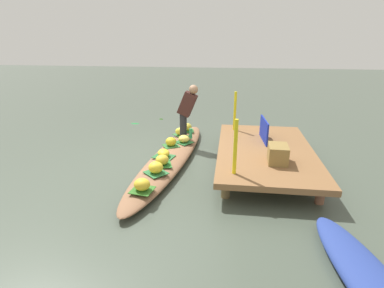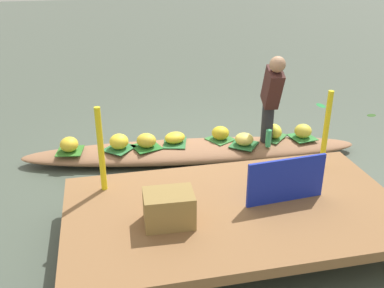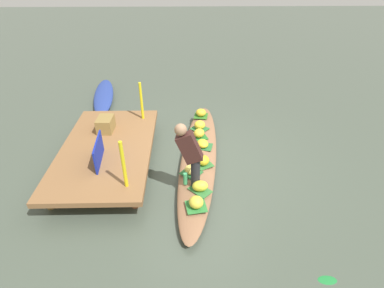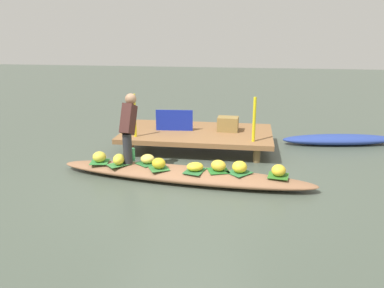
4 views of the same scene
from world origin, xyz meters
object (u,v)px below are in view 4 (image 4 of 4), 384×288
(banana_bunch_1, at_px, (279,170))
(banana_bunch_7, at_px, (119,159))
(banana_bunch_5, at_px, (195,167))
(banana_bunch_0, at_px, (99,157))
(water_bottle, at_px, (133,154))
(moored_boat, at_px, (339,139))
(vendor_person, at_px, (129,125))
(produce_crate, at_px, (228,124))
(banana_bunch_4, at_px, (218,165))
(market_banner, at_px, (174,120))
(banana_bunch_6, at_px, (147,159))
(vendor_boat, at_px, (183,174))
(banana_bunch_2, at_px, (159,163))
(banana_bunch_3, at_px, (240,167))

(banana_bunch_1, xyz_separation_m, banana_bunch_7, (-2.76, 0.14, 0.00))
(banana_bunch_5, xyz_separation_m, banana_bunch_7, (-1.38, 0.12, 0.02))
(banana_bunch_0, relative_size, banana_bunch_7, 0.88)
(banana_bunch_5, bearing_deg, water_bottle, 162.80)
(banana_bunch_5, height_order, water_bottle, water_bottle)
(moored_boat, bearing_deg, water_bottle, -159.41)
(banana_bunch_5, relative_size, banana_bunch_7, 1.04)
(vendor_person, height_order, water_bottle, vendor_person)
(banana_bunch_1, relative_size, banana_bunch_7, 0.92)
(moored_boat, relative_size, produce_crate, 5.82)
(banana_bunch_1, xyz_separation_m, banana_bunch_4, (-0.99, 0.09, -0.00))
(banana_bunch_1, xyz_separation_m, water_bottle, (-2.57, 0.40, 0.02))
(vendor_person, relative_size, market_banner, 1.53)
(banana_bunch_6, xyz_separation_m, market_banner, (0.16, 1.69, 0.32))
(banana_bunch_0, bearing_deg, banana_bunch_1, -4.08)
(banana_bunch_0, bearing_deg, banana_bunch_5, -6.39)
(banana_bunch_1, height_order, banana_bunch_7, banana_bunch_7)
(market_banner, bearing_deg, banana_bunch_1, -47.97)
(banana_bunch_1, distance_m, banana_bunch_5, 1.38)
(vendor_boat, bearing_deg, market_banner, 111.41)
(moored_boat, relative_size, banana_bunch_6, 10.44)
(banana_bunch_0, relative_size, banana_bunch_4, 0.93)
(water_bottle, bearing_deg, vendor_boat, -16.32)
(banana_bunch_0, bearing_deg, banana_bunch_6, 4.10)
(moored_boat, bearing_deg, banana_bunch_5, -146.13)
(banana_bunch_6, distance_m, vendor_person, 0.69)
(banana_bunch_2, bearing_deg, banana_bunch_3, 0.40)
(banana_bunch_3, relative_size, banana_bunch_7, 0.92)
(banana_bunch_4, bearing_deg, market_banner, 120.71)
(market_banner, bearing_deg, banana_bunch_7, -114.15)
(moored_boat, xyz_separation_m, produce_crate, (-2.48, -0.66, 0.43))
(vendor_boat, height_order, banana_bunch_7, banana_bunch_7)
(water_bottle, bearing_deg, banana_bunch_4, -11.04)
(vendor_boat, distance_m, banana_bunch_4, 0.65)
(banana_bunch_5, bearing_deg, banana_bunch_0, 173.61)
(vendor_person, bearing_deg, banana_bunch_1, -6.89)
(banana_bunch_0, bearing_deg, market_banner, 59.50)
(banana_bunch_7, relative_size, water_bottle, 1.17)
(banana_bunch_1, bearing_deg, produce_crate, 114.44)
(banana_bunch_6, bearing_deg, banana_bunch_0, -175.90)
(banana_bunch_4, relative_size, vendor_person, 0.21)
(banana_bunch_7, distance_m, vendor_person, 0.64)
(vendor_boat, xyz_separation_m, banana_bunch_4, (0.62, -0.03, 0.20))
(banana_bunch_2, distance_m, banana_bunch_5, 0.63)
(banana_bunch_5, xyz_separation_m, market_banner, (-0.73, 1.95, 0.32))
(banana_bunch_4, relative_size, banana_bunch_5, 0.91)
(banana_bunch_5, height_order, produce_crate, produce_crate)
(vendor_person, bearing_deg, banana_bunch_0, -170.59)
(moored_boat, bearing_deg, banana_bunch_2, -151.90)
(banana_bunch_0, xyz_separation_m, banana_bunch_5, (1.77, -0.20, -0.02))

